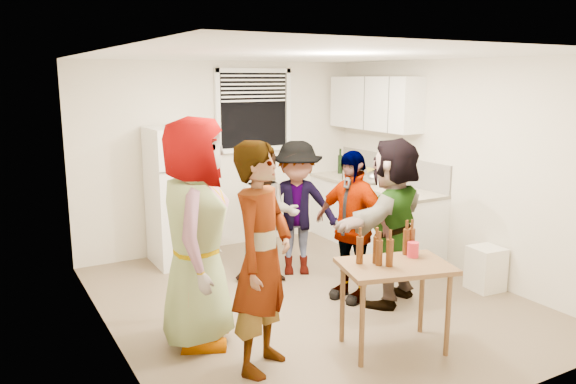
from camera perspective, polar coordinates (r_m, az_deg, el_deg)
room at (r=6.00m, az=2.32°, el=-10.89°), size 4.00×4.50×2.50m
window at (r=7.71m, az=-3.48°, el=8.28°), size 1.12×0.10×1.06m
refrigerator at (r=7.08m, az=-10.94°, el=-0.37°), size 0.70×0.70×1.70m
counter_lower at (r=7.69m, az=8.58°, el=-2.55°), size 0.60×2.20×0.86m
countertop at (r=7.60m, az=8.69°, el=0.75°), size 0.64×2.22×0.04m
backsplash at (r=7.74m, az=10.39°, el=2.39°), size 0.03×2.20×0.36m
upper_cabinets at (r=7.71m, az=8.77°, el=8.92°), size 0.34×1.60×0.70m
kettle at (r=7.52m, az=8.64°, el=0.79°), size 0.30×0.27×0.20m
paper_towel at (r=7.43m, az=9.54°, el=0.63°), size 0.13×0.13×0.28m
wine_bottle at (r=8.30m, az=5.29°, el=1.89°), size 0.07×0.07×0.27m
beer_bottle_counter at (r=7.25m, az=9.89°, el=0.34°), size 0.06×0.06×0.22m
blue_cup at (r=6.82m, az=11.34°, el=-0.41°), size 0.10×0.10×0.13m
picture_frame at (r=7.97m, az=8.48°, el=1.94°), size 0.02×0.17×0.15m
trash_bin at (r=6.55m, az=19.45°, el=-7.25°), size 0.35×0.35×0.48m
serving_table at (r=5.10m, az=10.54°, el=-15.30°), size 1.03×0.82×0.76m
beer_bottle_table at (r=4.75m, az=9.21°, el=-7.35°), size 0.06×0.06×0.21m
red_cup at (r=5.02m, az=12.55°, el=-6.46°), size 0.10×0.10×0.13m
guest_grey at (r=5.20m, az=-8.99°, el=-14.69°), size 2.20×1.76×0.63m
guest_stripe at (r=4.75m, az=-2.54°, el=-17.26°), size 1.64×1.86×0.44m
guest_back_left at (r=6.53m, az=-2.10°, el=-8.96°), size 1.31×1.68×0.57m
guest_back_right at (r=6.77m, az=0.87°, el=-8.18°), size 1.60×1.86×0.59m
guest_black at (r=6.08m, az=6.26°, el=-10.63°), size 1.77×1.32×0.38m
guest_orange at (r=6.06m, az=10.28°, el=-10.81°), size 2.16×2.22×0.51m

